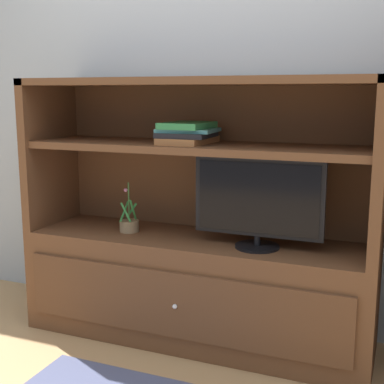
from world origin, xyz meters
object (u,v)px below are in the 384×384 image
Objects in this scene: potted_plant at (129,225)px; magazine_stack at (188,133)px; media_console at (196,258)px; tv_monitor at (258,202)px.

magazine_stack is (0.34, 0.02, 0.50)m from potted_plant.
magazine_stack is (-0.04, -0.01, 0.66)m from media_console.
media_console reaches higher than potted_plant.
magazine_stack reaches higher than tv_monitor.
media_console reaches higher than magazine_stack.
tv_monitor is 2.35× the size of potted_plant.
tv_monitor reaches higher than potted_plant.
media_console is 2.88× the size of tv_monitor.
tv_monitor is 1.88× the size of magazine_stack.
potted_plant is at bearing 177.25° from tv_monitor.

